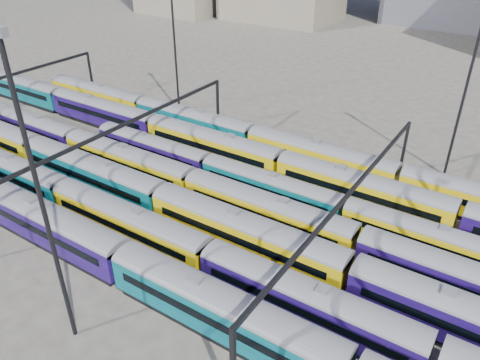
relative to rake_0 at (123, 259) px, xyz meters
The scene contains 13 objects.
ground 16.37m from the rake_0, 68.64° to the left, with size 500.00×500.00×0.00m, color #3D3A34.
rake_0 is the anchor object (origin of this frame).
rake_1 6.65m from the rake_0, 131.20° to the left, with size 104.87×3.07×5.17m.
rake_2 12.33m from the rake_0, 54.22° to the left, with size 159.15×3.32×5.61m.
rake_3 16.48m from the rake_0, 65.52° to the left, with size 105.54×3.09×5.21m.
rake_4 30.82m from the rake_0, 40.47° to the left, with size 94.61×2.77×4.66m.
rake_5 25.19m from the rake_0, 83.01° to the left, with size 131.38×3.20×5.40m.
rake_6 34.50m from the rake_0, 60.40° to the left, with size 128.77×3.14×5.29m.
gantry_1 20.97m from the rake_0, 133.30° to the left, with size 0.35×40.35×8.03m.
gantry_2 22.17m from the rake_0, 43.39° to the left, with size 0.35×40.35×8.03m.
mast_1 45.53m from the rake_0, 123.12° to the left, with size 1.40×0.50×25.60m.
mast_2 13.10m from the rake_0, 82.95° to the right, with size 1.40×0.50×25.60m.
mast_3 45.59m from the rake_0, 61.85° to the left, with size 1.40×0.50×25.60m.
Camera 1 is at (22.08, -37.53, 31.58)m, focal length 35.00 mm.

